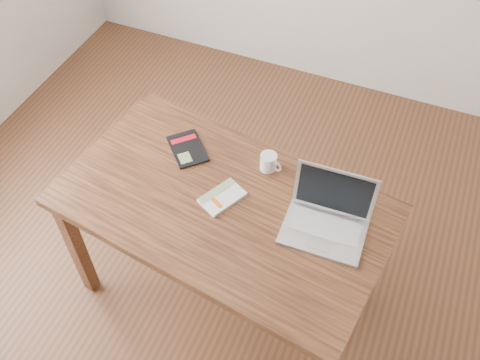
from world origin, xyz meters
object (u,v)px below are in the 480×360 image
at_px(black_guidebook, 188,149).
at_px(coffee_mug, 269,162).
at_px(white_guidebook, 222,197).
at_px(desk, 224,215).
at_px(laptop, 327,217).

distance_m(black_guidebook, coffee_mug, 0.38).
relative_size(white_guidebook, black_guidebook, 0.87).
height_order(desk, coffee_mug, coffee_mug).
bearing_deg(desk, white_guidebook, 131.79).
xyz_separation_m(desk, black_guidebook, (-0.27, 0.21, 0.09)).
height_order(white_guidebook, laptop, laptop).
xyz_separation_m(desk, laptop, (0.42, 0.06, 0.14)).
height_order(laptop, coffee_mug, laptop).
relative_size(black_guidebook, coffee_mug, 2.31).
xyz_separation_m(desk, coffee_mug, (0.11, 0.25, 0.13)).
bearing_deg(laptop, white_guidebook, -177.30).
xyz_separation_m(white_guidebook, black_guidebook, (-0.26, 0.19, -0.00)).
xyz_separation_m(black_guidebook, coffee_mug, (0.37, 0.04, 0.04)).
distance_m(desk, laptop, 0.45).
height_order(desk, laptop, laptop).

